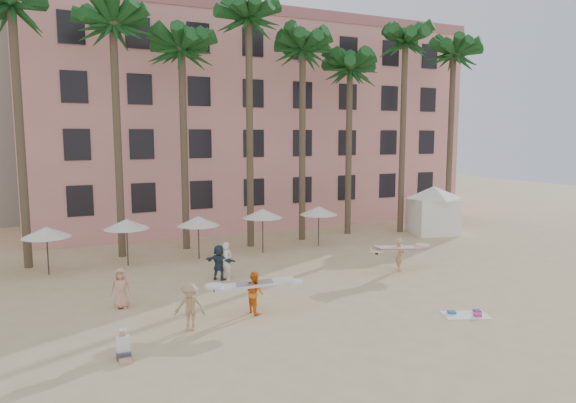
# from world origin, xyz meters

# --- Properties ---
(ground) EXTENTS (120.00, 120.00, 0.00)m
(ground) POSITION_xyz_m (0.00, 0.00, 0.00)
(ground) COLOR #D1B789
(ground) RESTS_ON ground
(pink_hotel) EXTENTS (35.00, 14.00, 16.00)m
(pink_hotel) POSITION_xyz_m (7.00, 26.00, 8.00)
(pink_hotel) COLOR pink
(pink_hotel) RESTS_ON ground
(palm_row) EXTENTS (44.40, 5.40, 16.30)m
(palm_row) POSITION_xyz_m (0.51, 15.00, 12.97)
(palm_row) COLOR brown
(palm_row) RESTS_ON ground
(umbrella_row) EXTENTS (22.50, 2.70, 2.73)m
(umbrella_row) POSITION_xyz_m (-3.00, 12.50, 2.33)
(umbrella_row) COLOR #332B23
(umbrella_row) RESTS_ON ground
(cabana) EXTENTS (5.59, 5.59, 3.50)m
(cabana) POSITION_xyz_m (16.74, 12.94, 2.07)
(cabana) COLOR white
(cabana) RESTS_ON ground
(beach_towel) EXTENTS (2.04, 1.60, 0.14)m
(beach_towel) POSITION_xyz_m (6.24, -1.35, 0.03)
(beach_towel) COLOR white
(beach_towel) RESTS_ON ground
(carrier_yellow) EXTENTS (2.98, 0.77, 1.77)m
(carrier_yellow) POSITION_xyz_m (8.02, 5.38, 1.00)
(carrier_yellow) COLOR tan
(carrier_yellow) RESTS_ON ground
(carrier_white) EXTENTS (3.33, 1.54, 1.73)m
(carrier_white) POSITION_xyz_m (-1.40, 2.49, 0.93)
(carrier_white) COLOR orange
(carrier_white) RESTS_ON ground
(beachgoers) EXTENTS (6.24, 7.32, 1.91)m
(beachgoers) POSITION_xyz_m (-3.08, 5.40, 0.90)
(beachgoers) COLOR tan
(beachgoers) RESTS_ON ground
(seated_man) EXTENTS (0.43, 0.76, 0.98)m
(seated_man) POSITION_xyz_m (-6.83, 0.24, 0.34)
(seated_man) COLOR #3F3F4C
(seated_man) RESTS_ON ground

